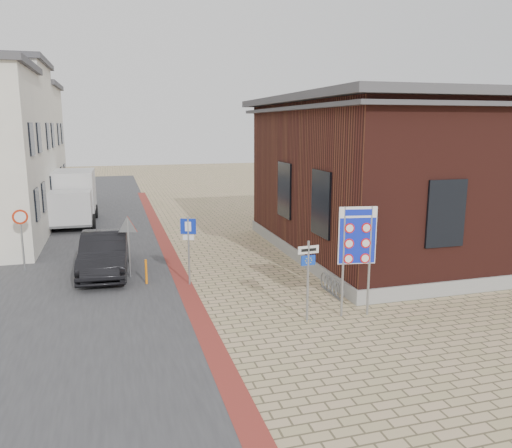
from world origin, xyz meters
TOP-DOWN VIEW (x-y plane):
  - ground at (0.00, 0.00)m, footprint 120.00×120.00m
  - road_strip at (-5.50, 15.00)m, footprint 7.00×60.00m
  - curb_strip at (-2.00, 10.00)m, footprint 0.60×40.00m
  - brick_building at (8.99, 7.00)m, footprint 13.00×13.00m
  - townhouse_far at (-10.99, 24.00)m, footprint 7.40×6.40m
  - bike_rack at (2.65, 2.20)m, footprint 0.08×1.80m
  - sedan at (-4.69, 6.80)m, footprint 1.94×4.89m
  - box_truck at (-6.48, 17.50)m, footprint 2.52×5.75m
  - border_sign at (2.50, 0.26)m, footprint 1.12×0.23m
  - essen_sign at (1.00, 0.30)m, footprint 0.64×0.08m
  - parking_sign at (-1.80, 4.50)m, footprint 0.52×0.23m
  - yield_sign at (-3.80, 6.00)m, footprint 0.79×0.31m
  - speed_sign at (-7.72, 8.00)m, footprint 0.56×0.16m
  - bollard at (-3.27, 5.00)m, footprint 0.09×0.09m

SIDE VIEW (x-z plane):
  - ground at x=0.00m, z-range 0.00..0.00m
  - road_strip at x=-5.50m, z-range 0.00..0.02m
  - curb_strip at x=-2.00m, z-range 0.00..0.03m
  - bike_rack at x=2.65m, z-range -0.04..0.56m
  - bollard at x=-3.27m, z-range 0.00..0.91m
  - sedan at x=-4.69m, z-range 0.00..1.58m
  - box_truck at x=-6.48m, z-range 0.05..3.04m
  - essen_sign at x=1.00m, z-range 0.38..2.75m
  - speed_sign at x=-7.72m, z-range 0.42..2.85m
  - parking_sign at x=-1.80m, z-range 0.45..2.92m
  - yield_sign at x=-3.80m, z-range 0.59..2.88m
  - border_sign at x=2.50m, z-range 0.74..4.04m
  - brick_building at x=8.99m, z-range 0.09..6.89m
  - townhouse_far at x=-10.99m, z-range 0.02..8.32m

